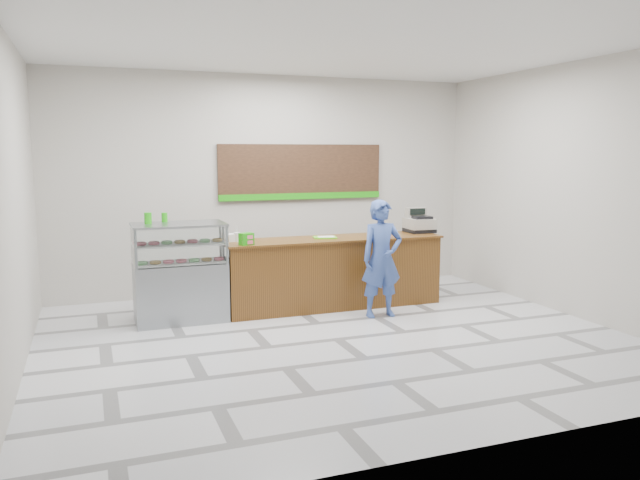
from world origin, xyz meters
name	(u,v)px	position (x,y,z in m)	size (l,w,h in m)	color
floor	(338,339)	(0.00, 0.00, 0.00)	(7.00, 7.00, 0.00)	silver
back_wall	(269,184)	(0.00, 3.00, 1.75)	(7.00, 7.00, 0.00)	#B5AFA6
ceiling	(339,44)	(0.00, 0.00, 3.50)	(7.00, 7.00, 0.00)	silver
sales_counter	(333,272)	(0.55, 1.55, 0.52)	(3.26, 0.76, 1.03)	brown
display_case	(180,272)	(-1.67, 1.55, 0.68)	(1.22, 0.72, 1.33)	gray
menu_board	(302,173)	(0.55, 2.96, 1.93)	(2.80, 0.06, 0.90)	black
cash_register	(419,223)	(2.05, 1.69, 1.17)	(0.42, 0.44, 0.38)	black
card_terminal	(383,235)	(1.31, 1.46, 1.05)	(0.08, 0.17, 0.04)	black
serving_tray	(325,237)	(0.44, 1.58, 1.04)	(0.38, 0.31, 0.02)	#5AD513
napkin_box	(230,238)	(-0.95, 1.69, 1.08)	(0.13, 0.13, 0.11)	white
straw_cup	(237,237)	(-0.86, 1.66, 1.09)	(0.08, 0.08, 0.13)	silver
promo_box	(246,239)	(-0.81, 1.31, 1.11)	(0.18, 0.12, 0.16)	#1D9F0E
donut_decal	(387,236)	(1.36, 1.42, 1.03)	(0.14, 0.14, 0.00)	#E15C76
green_cup_left	(148,218)	(-2.05, 1.64, 1.40)	(0.10, 0.10, 0.15)	#1D9F0E
green_cup_right	(165,217)	(-1.82, 1.82, 1.39)	(0.08, 0.08, 0.12)	#1D9F0E
customer	(382,259)	(0.98, 0.82, 0.81)	(0.59, 0.39, 1.63)	#365097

